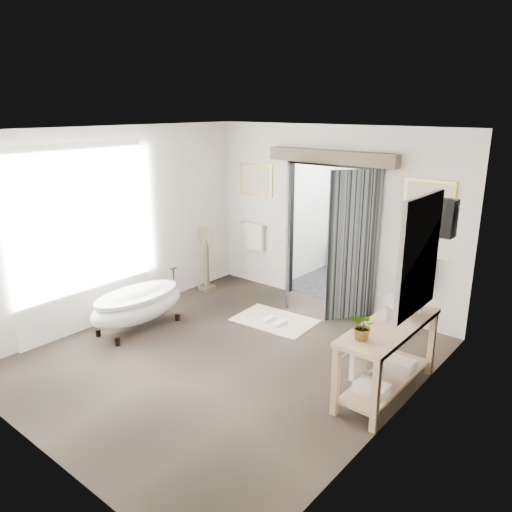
{
  "coord_description": "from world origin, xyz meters",
  "views": [
    {
      "loc": [
        4.04,
        -4.31,
        3.17
      ],
      "look_at": [
        0.0,
        0.6,
        1.25
      ],
      "focal_mm": 35.0,
      "sensor_mm": 36.0,
      "label": 1
    }
  ],
  "objects_px": {
    "clawfoot_tub": "(138,305)",
    "rug": "(275,320)",
    "vanity": "(385,352)",
    "basin": "(404,307)"
  },
  "relations": [
    {
      "from": "clawfoot_tub",
      "to": "vanity",
      "type": "distance_m",
      "value": 3.64
    },
    {
      "from": "vanity",
      "to": "rug",
      "type": "xyz_separation_m",
      "value": [
        -2.17,
        0.79,
        -0.5
      ]
    },
    {
      "from": "clawfoot_tub",
      "to": "rug",
      "type": "bearing_deg",
      "value": 46.69
    },
    {
      "from": "vanity",
      "to": "basin",
      "type": "bearing_deg",
      "value": 89.12
    },
    {
      "from": "vanity",
      "to": "basin",
      "type": "xyz_separation_m",
      "value": [
        0.01,
        0.4,
        0.43
      ]
    },
    {
      "from": "rug",
      "to": "basin",
      "type": "xyz_separation_m",
      "value": [
        2.17,
        -0.38,
        0.93
      ]
    },
    {
      "from": "rug",
      "to": "basin",
      "type": "relative_size",
      "value": 2.45
    },
    {
      "from": "clawfoot_tub",
      "to": "basin",
      "type": "bearing_deg",
      "value": 17.1
    },
    {
      "from": "clawfoot_tub",
      "to": "rug",
      "type": "height_order",
      "value": "clawfoot_tub"
    },
    {
      "from": "vanity",
      "to": "clawfoot_tub",
      "type": "bearing_deg",
      "value": -168.97
    }
  ]
}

